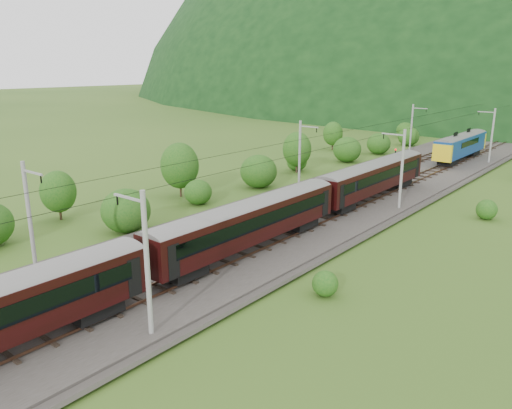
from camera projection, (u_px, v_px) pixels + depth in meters
The scene contains 13 objects.
ground at pixel (88, 304), 30.99m from camera, with size 600.00×600.00×0.00m, color #34561B.
railbed at pixel (202, 256), 38.39m from camera, with size 14.00×220.00×0.30m, color #38332D.
track_left at pixel (181, 247), 39.80m from camera, with size 2.40×220.00×0.27m.
track_right at pixel (225, 261), 36.87m from camera, with size 2.40×220.00×0.27m.
catenary_left at pixel (300, 154), 57.34m from camera, with size 2.54×192.28×8.00m.
catenary_right at pixel (401, 167), 49.85m from camera, with size 2.54×192.28×8.00m.
overhead_wires at pixel (200, 168), 36.52m from camera, with size 4.83×198.00×0.03m.
mountain_ridge at pixel (388, 88), 327.61m from camera, with size 336.00×280.00×132.00m, color black.
hazard_post_near at pixel (384, 176), 62.22m from camera, with size 0.14×0.14×1.35m, color red.
hazard_post_far at pixel (409, 170), 65.85m from camera, with size 0.15×0.15×1.40m, color red.
signal at pixel (395, 156), 72.00m from camera, with size 0.27×0.27×2.47m.
vegetation_left at pixel (170, 185), 52.20m from camera, with size 13.06×148.18×6.14m.
vegetation_right at pixel (326, 298), 29.17m from camera, with size 6.26×96.11×2.66m.
Camera 1 is at (25.98, -15.11, 14.33)m, focal length 35.00 mm.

